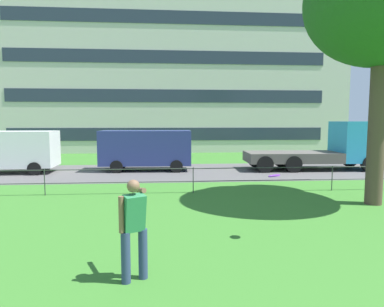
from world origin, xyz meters
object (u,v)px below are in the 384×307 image
object	(u,v)px
panel_van_far_left	(7,149)
apartment_building_background	(168,48)
panel_van_left	(146,148)
tree_large_lawn	(381,0)
person_thrower	(134,226)
frisbee	(274,176)
flatbed_truck_right	(329,148)

from	to	relation	value
panel_van_far_left	apartment_building_background	size ratio (longest dim) A/B	0.15
panel_van_left	tree_large_lawn	bearing A→B (deg)	-44.73
tree_large_lawn	panel_van_left	distance (m)	12.70
person_thrower	panel_van_left	distance (m)	13.31
person_thrower	panel_van_far_left	distance (m)	15.06
apartment_building_background	panel_van_left	bearing A→B (deg)	-95.11
tree_large_lawn	panel_van_far_left	world-z (taller)	tree_large_lawn
panel_van_left	apartment_building_background	world-z (taller)	apartment_building_background
panel_van_far_left	panel_van_left	size ratio (longest dim) A/B	1.00
frisbee	panel_van_far_left	bearing A→B (deg)	134.63
panel_van_left	flatbed_truck_right	distance (m)	10.44
frisbee	panel_van_far_left	distance (m)	15.52
tree_large_lawn	person_thrower	xyz separation A→B (m)	(-7.64, -5.22, -5.75)
tree_large_lawn	flatbed_truck_right	xyz separation A→B (m)	(2.28, 7.62, -5.49)
person_thrower	panel_van_far_left	world-z (taller)	panel_van_far_left
panel_van_far_left	apartment_building_background	world-z (taller)	apartment_building_background
panel_van_far_left	flatbed_truck_right	distance (m)	17.76
frisbee	panel_van_far_left	xyz separation A→B (m)	(-10.90, 11.04, -0.24)
frisbee	apartment_building_background	world-z (taller)	apartment_building_background
tree_large_lawn	frisbee	bearing A→B (deg)	-143.38
person_thrower	panel_van_far_left	size ratio (longest dim) A/B	0.35
tree_large_lawn	person_thrower	bearing A→B (deg)	-145.65
panel_van_far_left	panel_van_left	bearing A→B (deg)	3.42
panel_van_far_left	panel_van_left	distance (m)	7.34
frisbee	flatbed_truck_right	bearing A→B (deg)	58.10
tree_large_lawn	apartment_building_background	world-z (taller)	apartment_building_background
panel_van_left	frisbee	bearing A→B (deg)	-72.71
panel_van_far_left	flatbed_truck_right	world-z (taller)	flatbed_truck_right
person_thrower	panel_van_far_left	xyz separation A→B (m)	(-7.84, 12.86, 0.31)
frisbee	panel_van_left	xyz separation A→B (m)	(-3.57, 11.48, -0.24)
tree_large_lawn	flatbed_truck_right	distance (m)	9.67
flatbed_truck_right	apartment_building_background	size ratio (longest dim) A/B	0.23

